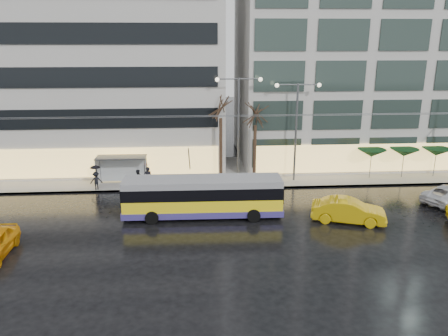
{
  "coord_description": "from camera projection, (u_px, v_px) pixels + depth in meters",
  "views": [
    {
      "loc": [
        -1.74,
        -25.7,
        12.25
      ],
      "look_at": [
        0.37,
        5.0,
        3.11
      ],
      "focal_mm": 35.0,
      "sensor_mm": 36.0,
      "label": 1
    }
  ],
  "objects": [
    {
      "name": "parasol_a",
      "position": [
        372.0,
        153.0,
        38.92
      ],
      "size": [
        2.5,
        2.5,
        2.65
      ],
      "color": "#595B60",
      "rests_on": "sidewalk"
    },
    {
      "name": "taxi_b",
      "position": [
        348.0,
        211.0,
        30.16
      ],
      "size": [
        5.32,
        3.19,
        1.65
      ],
      "primitive_type": "imported",
      "rotation": [
        0.0,
        0.0,
        1.26
      ],
      "color": "gold",
      "rests_on": "ground"
    },
    {
      "name": "kerb",
      "position": [
        240.0,
        188.0,
        36.95
      ],
      "size": [
        80.0,
        0.1,
        0.15
      ],
      "primitive_type": "cube",
      "color": "slate",
      "rests_on": "ground"
    },
    {
      "name": "pedestrian_c",
      "position": [
        96.0,
        177.0,
        36.15
      ],
      "size": [
        1.09,
        0.97,
        2.11
      ],
      "color": "black",
      "rests_on": "sidewalk"
    },
    {
      "name": "catenary",
      "position": [
        229.0,
        144.0,
        34.63
      ],
      "size": [
        42.24,
        5.12,
        7.0
      ],
      "color": "#595B60",
      "rests_on": "ground"
    },
    {
      "name": "parasol_b",
      "position": [
        404.0,
        152.0,
        39.12
      ],
      "size": [
        2.5,
        2.5,
        2.65
      ],
      "color": "#595B60",
      "rests_on": "sidewalk"
    },
    {
      "name": "tree_a",
      "position": [
        221.0,
        102.0,
        36.72
      ],
      "size": [
        3.2,
        3.2,
        8.4
      ],
      "color": "black",
      "rests_on": "sidewalk"
    },
    {
      "name": "street_lamp_far",
      "position": [
        297.0,
        118.0,
        37.34
      ],
      "size": [
        3.96,
        0.36,
        8.53
      ],
      "color": "#595B60",
      "rests_on": "sidewalk"
    },
    {
      "name": "ground",
      "position": [
        224.0,
        236.0,
        28.18
      ],
      "size": [
        140.0,
        140.0,
        0.0
      ],
      "primitive_type": "plane",
      "color": "black",
      "rests_on": "ground"
    },
    {
      "name": "building_left",
      "position": [
        45.0,
        50.0,
        42.13
      ],
      "size": [
        34.0,
        14.0,
        22.0
      ],
      "primitive_type": "cube",
      "color": "#B7B4AF",
      "rests_on": "sidewalk"
    },
    {
      "name": "bus_shelter",
      "position": [
        117.0,
        164.0,
        37.29
      ],
      "size": [
        4.2,
        1.6,
        2.51
      ],
      "color": "#595B60",
      "rests_on": "sidewalk"
    },
    {
      "name": "parasol_c",
      "position": [
        436.0,
        152.0,
        39.32
      ],
      "size": [
        2.5,
        2.5,
        2.65
      ],
      "color": "#595B60",
      "rests_on": "sidewalk"
    },
    {
      "name": "street_lamp_near",
      "position": [
        239.0,
        116.0,
        36.94
      ],
      "size": [
        3.96,
        0.36,
        9.03
      ],
      "color": "#595B60",
      "rests_on": "sidewalk"
    },
    {
      "name": "pedestrian_b",
      "position": [
        138.0,
        179.0,
        36.46
      ],
      "size": [
        0.88,
        0.73,
        1.65
      ],
      "color": "black",
      "rests_on": "sidewalk"
    },
    {
      "name": "sidewalk",
      "position": [
        235.0,
        171.0,
        41.68
      ],
      "size": [
        80.0,
        10.0,
        0.15
      ],
      "primitive_type": "cube",
      "color": "gray",
      "rests_on": "ground"
    },
    {
      "name": "pedestrian_a",
      "position": [
        148.0,
        172.0,
        36.35
      ],
      "size": [
        1.21,
        1.22,
        2.19
      ],
      "color": "black",
      "rests_on": "sidewalk"
    },
    {
      "name": "building_right",
      "position": [
        399.0,
        34.0,
        44.0
      ],
      "size": [
        32.0,
        14.0,
        25.0
      ],
      "primitive_type": "cube",
      "color": "#B7B4AF",
      "rests_on": "sidewalk"
    },
    {
      "name": "trolleybus",
      "position": [
        203.0,
        198.0,
        30.9
      ],
      "size": [
        11.23,
        4.45,
        5.19
      ],
      "color": "yellow",
      "rests_on": "ground"
    },
    {
      "name": "tree_b",
      "position": [
        256.0,
        110.0,
        37.3
      ],
      "size": [
        3.2,
        3.2,
        7.7
      ],
      "color": "black",
      "rests_on": "sidewalk"
    }
  ]
}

